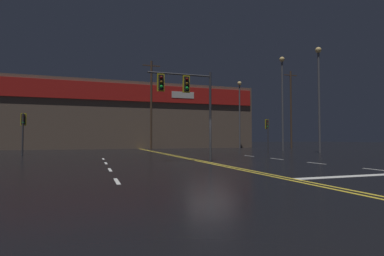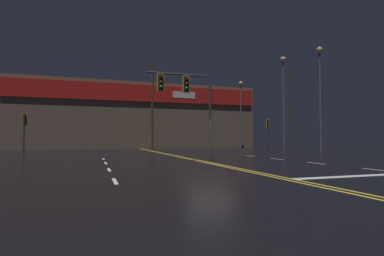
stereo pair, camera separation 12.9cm
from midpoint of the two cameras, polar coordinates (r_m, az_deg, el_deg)
ground_plane at (r=16.14m, az=3.83°, el=-6.72°), size 200.00×200.00×0.00m
road_markings at (r=15.35m, az=9.65°, el=-6.92°), size 15.87×60.00×0.01m
traffic_signal_median at (r=17.28m, az=-1.11°, el=6.82°), size 3.80×0.36×5.25m
traffic_signal_corner_northwest at (r=27.63m, az=-29.20°, el=0.61°), size 0.42×0.36×3.37m
traffic_signal_corner_northeast at (r=31.57m, az=14.44°, el=0.04°), size 0.42×0.36×3.33m
streetlight_near_left at (r=34.53m, az=17.11°, el=6.71°), size 0.56×0.56×10.36m
streetlight_far_right at (r=42.36m, az=9.35°, el=4.28°), size 0.56×0.56×9.35m
streetlight_far_median at (r=31.01m, az=23.29°, el=7.46°), size 0.56×0.56×10.04m
building_backdrop at (r=45.03m, az=-10.51°, el=2.00°), size 33.38×10.23×8.94m
utility_pole_row at (r=37.55m, az=-8.10°, el=4.56°), size 46.73×0.26×11.26m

